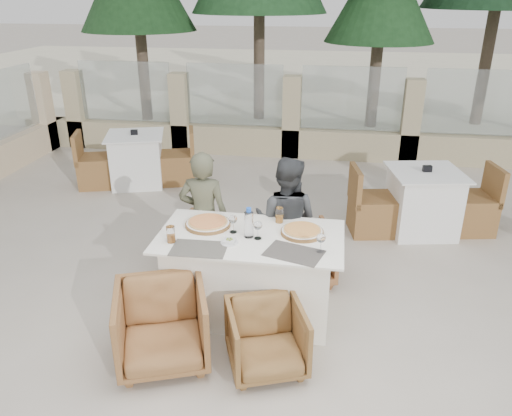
% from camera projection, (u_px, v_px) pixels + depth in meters
% --- Properties ---
extents(ground, '(80.00, 80.00, 0.00)m').
position_uv_depth(ground, '(238.00, 313.00, 4.57)').
color(ground, '#B8AD9D').
rests_on(ground, ground).
extents(sand_patch, '(30.00, 16.00, 0.01)m').
position_uv_depth(sand_patch, '(317.00, 76.00, 17.22)').
color(sand_patch, beige).
rests_on(sand_patch, ground).
extents(perimeter_wall_far, '(10.00, 0.34, 1.60)m').
position_uv_depth(perimeter_wall_far, '(292.00, 111.00, 8.59)').
color(perimeter_wall_far, tan).
rests_on(perimeter_wall_far, ground).
extents(pine_centre, '(2.20, 2.20, 5.00)m').
position_uv_depth(pine_centre, '(382.00, 2.00, 9.85)').
color(pine_centre, '#1E4620').
rests_on(pine_centre, ground).
extents(dining_table, '(1.60, 0.90, 0.77)m').
position_uv_depth(dining_table, '(251.00, 274.00, 4.45)').
color(dining_table, white).
rests_on(dining_table, ground).
extents(placemat_near_left, '(0.46, 0.32, 0.00)m').
position_uv_depth(placemat_near_left, '(199.00, 249.00, 4.07)').
color(placemat_near_left, '#5B564E').
rests_on(placemat_near_left, dining_table).
extents(placemat_near_right, '(0.52, 0.42, 0.00)m').
position_uv_depth(placemat_near_right, '(294.00, 253.00, 4.00)').
color(placemat_near_right, '#4E4843').
rests_on(placemat_near_right, dining_table).
extents(pizza_left, '(0.52, 0.52, 0.05)m').
position_uv_depth(pizza_left, '(208.00, 223.00, 4.46)').
color(pizza_left, '#DE4B1E').
rests_on(pizza_left, dining_table).
extents(pizza_right, '(0.49, 0.49, 0.05)m').
position_uv_depth(pizza_right, '(302.00, 231.00, 4.32)').
color(pizza_right, '#D2631C').
rests_on(pizza_right, dining_table).
extents(water_bottle, '(0.09, 0.09, 0.27)m').
position_uv_depth(water_bottle, '(249.00, 223.00, 4.22)').
color(water_bottle, '#BCDCF8').
rests_on(water_bottle, dining_table).
extents(wine_glass_centre, '(0.10, 0.10, 0.18)m').
position_uv_depth(wine_glass_centre, '(233.00, 223.00, 4.32)').
color(wine_glass_centre, white).
rests_on(wine_glass_centre, dining_table).
extents(wine_glass_near, '(0.10, 0.10, 0.18)m').
position_uv_depth(wine_glass_near, '(258.00, 229.00, 4.20)').
color(wine_glass_near, silver).
rests_on(wine_glass_near, dining_table).
extents(wine_glass_corner, '(0.09, 0.09, 0.18)m').
position_uv_depth(wine_glass_corner, '(321.00, 242.00, 3.99)').
color(wine_glass_corner, silver).
rests_on(wine_glass_corner, dining_table).
extents(beer_glass_left, '(0.09, 0.09, 0.14)m').
position_uv_depth(beer_glass_left, '(171.00, 234.00, 4.16)').
color(beer_glass_left, '#C56D1B').
rests_on(beer_glass_left, dining_table).
extents(beer_glass_right, '(0.08, 0.08, 0.14)m').
position_uv_depth(beer_glass_right, '(279.00, 215.00, 4.52)').
color(beer_glass_right, orange).
rests_on(beer_glass_right, dining_table).
extents(olive_dish, '(0.14, 0.14, 0.04)m').
position_uv_depth(olive_dish, '(229.00, 241.00, 4.16)').
color(olive_dish, silver).
rests_on(olive_dish, dining_table).
extents(armchair_far_left, '(0.75, 0.76, 0.57)m').
position_uv_depth(armchair_far_left, '(203.00, 245.00, 5.17)').
color(armchair_far_left, '#935C35').
rests_on(armchair_far_left, ground).
extents(armchair_far_right, '(0.79, 0.80, 0.58)m').
position_uv_depth(armchair_far_right, '(300.00, 253.00, 5.00)').
color(armchair_far_right, '#905B34').
rests_on(armchair_far_right, ground).
extents(armchair_near_left, '(0.89, 0.90, 0.64)m').
position_uv_depth(armchair_near_left, '(162.00, 326.00, 3.87)').
color(armchair_near_left, '#905F34').
rests_on(armchair_near_left, ground).
extents(armchair_near_right, '(0.74, 0.75, 0.53)m').
position_uv_depth(armchair_near_right, '(266.00, 338.00, 3.81)').
color(armchair_near_right, brown).
rests_on(armchair_near_right, ground).
extents(diner_left, '(0.50, 0.33, 1.34)m').
position_uv_depth(diner_left, '(204.00, 217.00, 4.89)').
color(diner_left, '#4F503A').
rests_on(diner_left, ground).
extents(diner_right, '(0.71, 0.60, 1.31)m').
position_uv_depth(diner_right, '(286.00, 222.00, 4.82)').
color(diner_right, '#393C3F').
rests_on(diner_right, ground).
extents(bg_table_a, '(1.81, 1.27, 0.77)m').
position_uv_depth(bg_table_a, '(137.00, 160.00, 7.47)').
color(bg_table_a, white).
rests_on(bg_table_a, ground).
extents(bg_table_b, '(1.77, 1.12, 0.77)m').
position_uv_depth(bg_table_b, '(422.00, 202.00, 5.97)').
color(bg_table_b, white).
rests_on(bg_table_b, ground).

